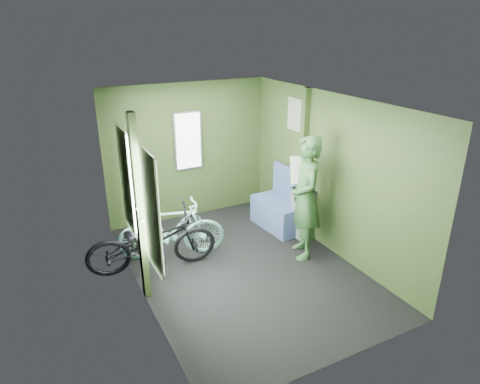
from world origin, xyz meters
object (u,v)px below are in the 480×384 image
object	(u,v)px
waste_box	(302,213)
bench_seat	(280,210)
passenger	(305,198)
bicycle_mint	(173,258)
bicycle_black	(155,271)

from	to	relation	value
waste_box	bench_seat	xyz separation A→B (m)	(-0.11, 0.44, -0.11)
passenger	bicycle_mint	bearing A→B (deg)	-93.28
passenger	bench_seat	size ratio (longest dim) A/B	1.81
bicycle_mint	passenger	size ratio (longest dim) A/B	0.85
bicycle_mint	waste_box	size ratio (longest dim) A/B	1.91
bicycle_black	waste_box	size ratio (longest dim) A/B	2.20
bench_seat	bicycle_mint	bearing A→B (deg)	-179.34
bicycle_black	bicycle_mint	bearing A→B (deg)	-50.27
bicycle_black	waste_box	xyz separation A→B (m)	(2.38, -0.07, 0.40)
bicycle_black	bench_seat	xyz separation A→B (m)	(2.27, 0.37, 0.29)
bicycle_mint	passenger	bearing A→B (deg)	-97.72
bicycle_black	passenger	distance (m)	2.32
bicycle_black	bench_seat	distance (m)	2.32
bicycle_black	bicycle_mint	distance (m)	0.39
passenger	bench_seat	distance (m)	1.12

